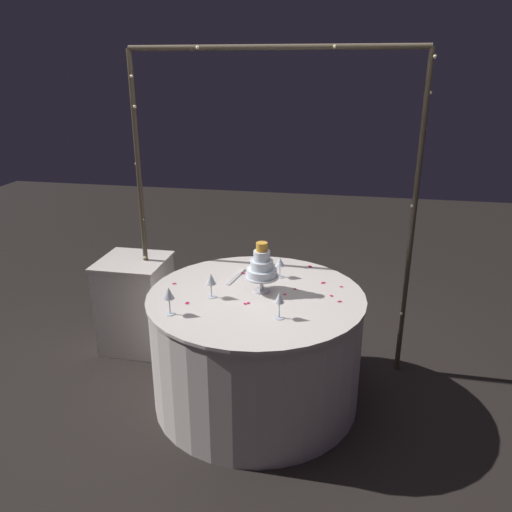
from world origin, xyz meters
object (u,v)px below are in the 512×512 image
(wine_glass_1, at_px, (169,294))
(decorative_arch, at_px, (271,170))
(main_table, at_px, (256,348))
(cake_knife, at_px, (237,276))
(wine_glass_0, at_px, (211,280))
(tiered_cake, at_px, (262,267))
(side_table, at_px, (136,303))
(wine_glass_2, at_px, (280,263))
(wine_glass_3, at_px, (279,299))

(wine_glass_1, bearing_deg, decorative_arch, 63.96)
(main_table, distance_m, cake_knife, 0.51)
(decorative_arch, bearing_deg, cake_knife, -123.85)
(decorative_arch, distance_m, wine_glass_0, 0.90)
(tiered_cake, bearing_deg, side_table, 157.06)
(decorative_arch, bearing_deg, tiered_cake, -87.05)
(side_table, bearing_deg, main_table, -25.83)
(wine_glass_2, distance_m, cake_knife, 0.31)
(side_table, xyz_separation_m, wine_glass_2, (1.18, -0.21, 0.51))
(wine_glass_2, bearing_deg, decorative_arch, 114.28)
(decorative_arch, xyz_separation_m, wine_glass_2, (0.10, -0.23, -0.59))
(wine_glass_1, relative_size, cake_knife, 0.57)
(wine_glass_2, bearing_deg, side_table, 170.01)
(wine_glass_0, xyz_separation_m, wine_glass_2, (0.37, 0.40, -0.01))
(decorative_arch, height_order, side_table, decorative_arch)
(wine_glass_0, relative_size, wine_glass_1, 0.96)
(decorative_arch, height_order, tiered_cake, decorative_arch)
(side_table, bearing_deg, tiered_cake, -22.94)
(main_table, distance_m, side_table, 1.19)
(decorative_arch, xyz_separation_m, wine_glass_3, (0.19, -0.83, -0.57))
(wine_glass_0, bearing_deg, tiered_cake, 26.70)
(wine_glass_0, bearing_deg, cake_knife, 77.04)
(main_table, distance_m, wine_glass_3, 0.61)
(main_table, xyz_separation_m, wine_glass_0, (-0.27, -0.09, 0.51))
(wine_glass_3, bearing_deg, decorative_arch, 102.87)
(wine_glass_1, height_order, wine_glass_2, wine_glass_1)
(side_table, distance_m, tiered_cake, 1.32)
(tiered_cake, xyz_separation_m, wine_glass_3, (0.17, -0.34, -0.05))
(wine_glass_1, bearing_deg, wine_glass_0, 57.09)
(side_table, relative_size, wine_glass_3, 4.50)
(wine_glass_0, xyz_separation_m, cake_knife, (0.08, 0.36, -0.12))
(side_table, height_order, wine_glass_0, wine_glass_0)
(side_table, distance_m, wine_glass_1, 1.21)
(wine_glass_3, bearing_deg, side_table, 147.36)
(side_table, bearing_deg, wine_glass_1, -54.43)
(decorative_arch, distance_m, wine_glass_2, 0.64)
(wine_glass_2, xyz_separation_m, wine_glass_3, (0.09, -0.60, 0.01))
(decorative_arch, distance_m, side_table, 1.54)
(decorative_arch, distance_m, main_table, 1.21)
(side_table, relative_size, wine_glass_0, 4.54)
(wine_glass_0, distance_m, wine_glass_1, 0.32)
(main_table, bearing_deg, wine_glass_1, -140.55)
(side_table, bearing_deg, decorative_arch, 1.24)
(main_table, bearing_deg, wine_glass_0, -160.76)
(tiered_cake, height_order, wine_glass_3, tiered_cake)
(wine_glass_0, xyz_separation_m, wine_glass_3, (0.46, -0.20, 0.00))
(main_table, distance_m, wine_glass_0, 0.58)
(wine_glass_1, xyz_separation_m, cake_knife, (0.26, 0.63, -0.12))
(tiered_cake, distance_m, wine_glass_2, 0.28)
(decorative_arch, distance_m, wine_glass_1, 1.16)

